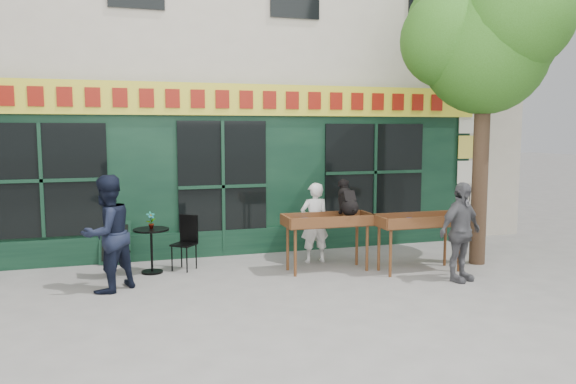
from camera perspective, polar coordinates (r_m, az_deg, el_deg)
name	(u,v)px	position (r m, az deg, el deg)	size (l,w,h in m)	color
ground	(252,287)	(8.84, -3.65, -9.64)	(80.00, 80.00, 0.00)	slate
building	(193,26)	(14.59, -9.63, 16.32)	(14.00, 7.26, 10.00)	beige
street_tree	(485,34)	(10.83, 19.41, 14.90)	(3.05, 2.90, 5.60)	#382619
book_cart_center	(327,224)	(9.69, 4.03, -3.24)	(1.51, 0.64, 0.99)	brown
dog	(348,196)	(9.71, 6.08, -0.45)	(0.34, 0.60, 0.60)	black
woman	(314,223)	(10.30, 2.70, -3.13)	(0.54, 0.35, 1.47)	white
book_cart_right	(419,224)	(9.89, 13.21, -3.19)	(1.51, 0.65, 0.99)	brown
man_right	(460,232)	(9.43, 17.11, -3.89)	(0.94, 0.39, 1.61)	#515256
bistro_table	(151,242)	(9.83, -13.70, -4.92)	(0.60, 0.60, 0.76)	black
bistro_chair_left	(112,244)	(9.70, -17.45, -5.09)	(0.40, 0.39, 0.95)	black
bistro_chair_right	(187,237)	(9.99, -10.27, -4.56)	(0.51, 0.51, 0.95)	black
potted_plant	(151,220)	(9.76, -13.76, -2.79)	(0.16, 0.11, 0.30)	gray
man_left	(107,234)	(8.86, -17.91, -4.04)	(0.86, 0.67, 1.77)	black
chalkboard	(115,243)	(10.65, -17.17, -4.94)	(0.59, 0.30, 0.79)	black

